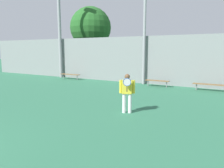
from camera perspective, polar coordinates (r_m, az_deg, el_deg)
tennis_player at (r=8.58m, az=3.97°, el=-1.82°), size 0.57×0.51×1.56m
bench_courtside_near at (r=14.49m, az=24.60°, el=-0.19°), size 2.16×0.40×0.43m
bench_courtside_far at (r=15.17m, az=11.73°, el=0.79°), size 1.63×0.40×0.43m
bench_adjacent_court at (r=19.00m, az=-10.89°, el=2.43°), size 1.90×0.40×0.43m
light_pole_far_right at (r=16.28m, az=8.59°, el=18.98°), size 0.90×0.60×8.34m
light_pole_center_back at (r=20.59m, az=-13.64°, el=16.46°), size 0.90×0.60×9.19m
back_fence at (r=16.50m, az=6.97°, el=6.26°), size 33.39×0.06×3.48m
tree_green_broad at (r=23.39m, az=-5.61°, el=14.38°), size 4.22×4.22×6.88m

